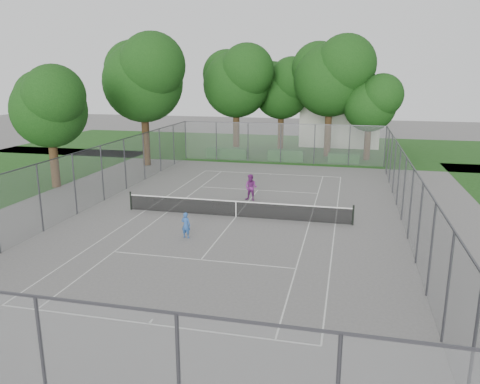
% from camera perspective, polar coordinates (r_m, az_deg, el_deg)
% --- Properties ---
extents(ground, '(120.00, 120.00, 0.00)m').
position_cam_1_polar(ground, '(26.29, -0.50, -3.06)').
color(ground, '#646260').
rests_on(ground, ground).
extents(grass_far, '(60.00, 20.00, 0.00)m').
position_cam_1_polar(grass_far, '(51.33, 6.41, 5.41)').
color(grass_far, '#194313').
rests_on(grass_far, ground).
extents(court_markings, '(11.03, 23.83, 0.01)m').
position_cam_1_polar(court_markings, '(26.29, -0.50, -3.05)').
color(court_markings, silver).
rests_on(court_markings, ground).
extents(tennis_net, '(12.87, 0.10, 1.10)m').
position_cam_1_polar(tennis_net, '(26.14, -0.50, -1.99)').
color(tennis_net, black).
rests_on(tennis_net, ground).
extents(perimeter_fence, '(18.08, 34.08, 3.52)m').
position_cam_1_polar(perimeter_fence, '(25.81, -0.51, 0.78)').
color(perimeter_fence, '#38383D').
rests_on(perimeter_fence, ground).
extents(tree_far_left, '(7.41, 6.76, 10.65)m').
position_cam_1_polar(tree_far_left, '(46.71, -0.38, 13.64)').
color(tree_far_left, '#352313').
rests_on(tree_far_left, ground).
extents(tree_far_midleft, '(6.61, 6.04, 9.50)m').
position_cam_1_polar(tree_far_midleft, '(49.45, 5.18, 12.70)').
color(tree_far_midleft, '#352313').
rests_on(tree_far_midleft, ground).
extents(tree_far_midright, '(7.89, 7.21, 11.34)m').
position_cam_1_polar(tree_far_midright, '(45.84, 11.10, 13.97)').
color(tree_far_midright, '#352313').
rests_on(tree_far_midright, ground).
extents(tree_far_right, '(5.47, 4.99, 7.86)m').
position_cam_1_polar(tree_far_right, '(44.67, 15.67, 10.63)').
color(tree_far_right, '#352313').
rests_on(tree_far_right, ground).
extents(tree_side_back, '(7.76, 7.08, 11.15)m').
position_cam_1_polar(tree_side_back, '(41.25, -11.69, 13.75)').
color(tree_side_back, '#352313').
rests_on(tree_side_back, ground).
extents(tree_side_front, '(5.88, 5.37, 8.46)m').
position_cam_1_polar(tree_side_front, '(34.85, -22.27, 9.90)').
color(tree_side_front, '#352313').
rests_on(tree_side_front, ground).
extents(hedge_left, '(3.86, 1.16, 0.97)m').
position_cam_1_polar(hedge_left, '(44.72, -1.54, 4.81)').
color(hedge_left, '#184A19').
rests_on(hedge_left, ground).
extents(hedge_mid, '(3.23, 0.92, 1.02)m').
position_cam_1_polar(hedge_mid, '(43.32, 5.60, 4.47)').
color(hedge_mid, '#184A19').
rests_on(hedge_mid, ground).
extents(hedge_right, '(2.77, 1.02, 0.83)m').
position_cam_1_polar(hedge_right, '(43.42, 12.52, 4.10)').
color(hedge_right, '#184A19').
rests_on(hedge_right, ground).
extents(house, '(8.42, 6.53, 10.49)m').
position_cam_1_polar(house, '(54.16, 12.17, 10.14)').
color(house, beige).
rests_on(house, ground).
extents(girl_player, '(0.51, 0.37, 1.29)m').
position_cam_1_polar(girl_player, '(23.01, -6.61, -4.03)').
color(girl_player, '#2C59A6').
rests_on(girl_player, ground).
extents(woman_player, '(0.94, 0.80, 1.69)m').
position_cam_1_polar(woman_player, '(29.47, 1.34, 0.55)').
color(woman_player, '#792879').
rests_on(woman_player, ground).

